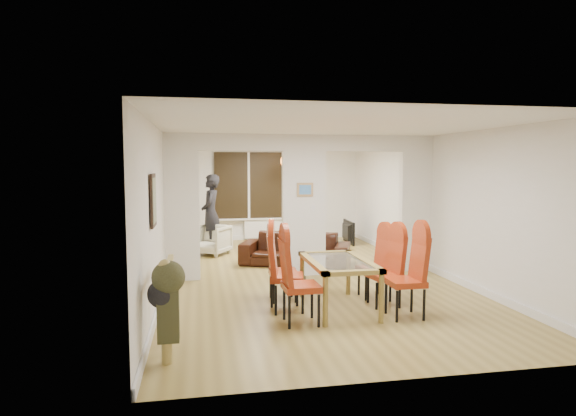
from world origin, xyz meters
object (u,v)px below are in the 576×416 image
object	(u,v)px
dining_chair_lc	(283,267)
dining_chair_ra	(405,275)
dining_chair_rb	(384,269)
bowl	(300,241)
dining_chair_lb	(287,271)
television	(345,232)
dining_table	(338,284)
dining_chair_la	(301,280)
bottle	(304,236)
dining_chair_rc	(373,265)
coffee_table	(299,247)
armchair	(211,240)
sofa	(295,249)
person	(211,213)

from	to	relation	value
dining_chair_lc	dining_chair_ra	bearing A→B (deg)	-34.01
dining_chair_rb	bowl	xyz separation A→B (m)	(-0.27, 4.65, -0.30)
dining_chair_lb	television	world-z (taller)	dining_chair_lb
dining_table	dining_chair_la	size ratio (longest dim) A/B	1.32
dining_chair_ra	bottle	xyz separation A→B (m)	(-0.26, 5.14, -0.21)
bowl	dining_chair_rc	bearing A→B (deg)	-86.33
coffee_table	dining_chair_la	bearing A→B (deg)	-101.36
dining_chair_lc	armchair	bearing A→B (deg)	106.36
sofa	person	xyz separation A→B (m)	(-1.67, 1.79, 0.59)
dining_table	dining_chair_rc	xyz separation A→B (m)	(0.70, 0.49, 0.16)
armchair	dining_chair_lb	bearing A→B (deg)	-46.32
dining_chair_la	coffee_table	distance (m)	5.24
person	television	world-z (taller)	person
dining_chair_lc	television	xyz separation A→B (m)	(2.53, 5.03, -0.22)
dining_chair_rc	bottle	bearing A→B (deg)	81.32
dining_chair_la	dining_chair_lc	distance (m)	1.10
dining_chair_la	bottle	size ratio (longest dim) A/B	3.77
bottle	coffee_table	bearing A→B (deg)	-170.46
coffee_table	bottle	world-z (taller)	bottle
sofa	bottle	bearing A→B (deg)	92.34
armchair	television	distance (m)	3.66
dining_table	bottle	distance (m)	4.64
dining_chair_rb	armchair	distance (m)	5.11
dining_chair_ra	dining_chair_rc	xyz separation A→B (m)	(-0.08, 1.01, -0.06)
dining_chair_rc	sofa	bearing A→B (deg)	93.54
bottle	dining_table	bearing A→B (deg)	-96.42
dining_chair_lc	bottle	distance (m)	4.22
dining_chair_rb	bowl	distance (m)	4.66
sofa	dining_table	bearing A→B (deg)	-68.53
dining_chair_la	dining_chair_rc	size ratio (longest dim) A/B	1.12
bottle	dining_chair_rb	bearing A→B (deg)	-87.72
dining_chair_lc	dining_chair_la	bearing A→B (deg)	-84.92
dining_chair_rb	dining_chair_rc	bearing A→B (deg)	81.24
sofa	armchair	xyz separation A→B (m)	(-1.68, 1.43, 0.02)
person	dining_chair_rb	bearing A→B (deg)	31.58
dining_chair_la	bottle	xyz separation A→B (m)	(1.17, 5.14, -0.21)
person	bottle	size ratio (longest dim) A/B	6.05
person	bottle	xyz separation A→B (m)	(2.18, -0.31, -0.56)
dining_chair_lc	dining_chair_rc	world-z (taller)	same
dining_chair_rb	coffee_table	distance (m)	4.58
dining_chair_lb	bowl	world-z (taller)	dining_chair_lb
armchair	bottle	distance (m)	2.19
dining_chair_rb	person	distance (m)	5.44
dining_table	television	distance (m)	5.90
dining_chair_rc	sofa	xyz separation A→B (m)	(-0.69, 2.64, -0.19)
dining_table	dining_chair_lc	size ratio (longest dim) A/B	1.47
dining_table	coffee_table	size ratio (longest dim) A/B	1.68
dining_table	bowl	size ratio (longest dim) A/B	7.28
dining_chair_lc	bottle	bearing A→B (deg)	75.88
armchair	dining_chair_rc	bearing A→B (deg)	-27.89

